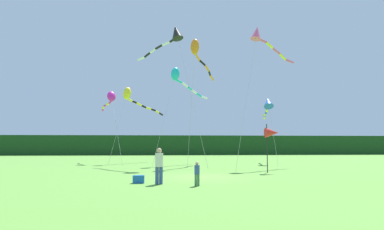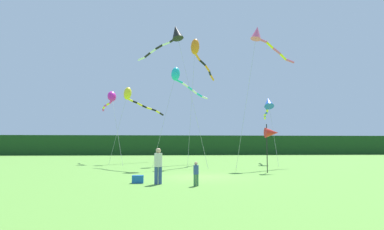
{
  "view_description": "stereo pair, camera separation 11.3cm",
  "coord_description": "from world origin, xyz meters",
  "px_view_note": "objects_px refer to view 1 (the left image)",
  "views": [
    {
      "loc": [
        -2.29,
        -19.93,
        1.86
      ],
      "look_at": [
        0.0,
        6.0,
        4.18
      ],
      "focal_mm": 31.58,
      "sensor_mm": 36.0,
      "label": 1
    },
    {
      "loc": [
        -2.18,
        -19.94,
        1.86
      ],
      "look_at": [
        0.0,
        6.0,
        4.18
      ],
      "focal_mm": 31.58,
      "sensor_mm": 36.0,
      "label": 2
    }
  ],
  "objects_px": {
    "kite_rainbow": "(260,37)",
    "kite_orange": "(197,52)",
    "kite_black": "(173,35)",
    "kite_cyan": "(178,77)",
    "kite_magenta": "(111,98)",
    "cooler_box": "(139,179)",
    "person_child": "(197,172)",
    "banner_flag_pole": "(272,133)",
    "kite_blue": "(268,104)",
    "person_adult": "(159,164)",
    "kite_yellow": "(132,97)"
  },
  "relations": [
    {
      "from": "kite_rainbow",
      "to": "kite_orange",
      "type": "xyz_separation_m",
      "value": [
        -5.36,
        2.34,
        -0.86
      ]
    },
    {
      "from": "kite_black",
      "to": "kite_cyan",
      "type": "distance_m",
      "value": 4.5
    },
    {
      "from": "kite_magenta",
      "to": "kite_orange",
      "type": "xyz_separation_m",
      "value": [
        8.72,
        -5.2,
        3.75
      ]
    },
    {
      "from": "cooler_box",
      "to": "kite_rainbow",
      "type": "height_order",
      "value": "kite_rainbow"
    },
    {
      "from": "person_child",
      "to": "banner_flag_pole",
      "type": "height_order",
      "value": "banner_flag_pole"
    },
    {
      "from": "kite_black",
      "to": "kite_orange",
      "type": "bearing_deg",
      "value": 24.51
    },
    {
      "from": "person_child",
      "to": "kite_orange",
      "type": "distance_m",
      "value": 18.34
    },
    {
      "from": "banner_flag_pole",
      "to": "kite_cyan",
      "type": "relative_size",
      "value": 0.34
    },
    {
      "from": "kite_magenta",
      "to": "kite_rainbow",
      "type": "xyz_separation_m",
      "value": [
        14.07,
        -7.54,
        4.61
      ]
    },
    {
      "from": "kite_cyan",
      "to": "kite_blue",
      "type": "xyz_separation_m",
      "value": [
        9.29,
        0.81,
        -2.47
      ]
    },
    {
      "from": "kite_black",
      "to": "kite_cyan",
      "type": "xyz_separation_m",
      "value": [
        0.6,
        3.09,
        -3.21
      ]
    },
    {
      "from": "person_adult",
      "to": "kite_blue",
      "type": "xyz_separation_m",
      "value": [
        10.97,
        17.33,
        5.16
      ]
    },
    {
      "from": "person_child",
      "to": "kite_magenta",
      "type": "xyz_separation_m",
      "value": [
        -7.09,
        20.52,
        6.22
      ]
    },
    {
      "from": "person_adult",
      "to": "cooler_box",
      "type": "distance_m",
      "value": 1.38
    },
    {
      "from": "person_adult",
      "to": "banner_flag_pole",
      "type": "height_order",
      "value": "banner_flag_pole"
    },
    {
      "from": "person_adult",
      "to": "kite_rainbow",
      "type": "relative_size",
      "value": 0.14
    },
    {
      "from": "person_adult",
      "to": "cooler_box",
      "type": "relative_size",
      "value": 3.11
    },
    {
      "from": "cooler_box",
      "to": "kite_blue",
      "type": "bearing_deg",
      "value": 54.49
    },
    {
      "from": "person_adult",
      "to": "kite_yellow",
      "type": "bearing_deg",
      "value": 99.08
    },
    {
      "from": "banner_flag_pole",
      "to": "kite_magenta",
      "type": "relative_size",
      "value": 0.43
    },
    {
      "from": "cooler_box",
      "to": "kite_black",
      "type": "distance_m",
      "value": 17.46
    },
    {
      "from": "person_adult",
      "to": "kite_cyan",
      "type": "bearing_deg",
      "value": 84.2
    },
    {
      "from": "person_adult",
      "to": "person_child",
      "type": "bearing_deg",
      "value": -25.85
    },
    {
      "from": "kite_yellow",
      "to": "kite_rainbow",
      "type": "height_order",
      "value": "kite_rainbow"
    },
    {
      "from": "banner_flag_pole",
      "to": "kite_cyan",
      "type": "xyz_separation_m",
      "value": [
        -5.91,
        10.4,
        5.91
      ]
    },
    {
      "from": "kite_rainbow",
      "to": "kite_black",
      "type": "bearing_deg",
      "value": 170.41
    },
    {
      "from": "person_child",
      "to": "kite_magenta",
      "type": "bearing_deg",
      "value": 109.06
    },
    {
      "from": "kite_magenta",
      "to": "kite_yellow",
      "type": "distance_m",
      "value": 2.24
    },
    {
      "from": "person_adult",
      "to": "kite_magenta",
      "type": "bearing_deg",
      "value": 105.21
    },
    {
      "from": "person_adult",
      "to": "person_child",
      "type": "relative_size",
      "value": 1.56
    },
    {
      "from": "kite_magenta",
      "to": "kite_orange",
      "type": "height_order",
      "value": "kite_orange"
    },
    {
      "from": "kite_magenta",
      "to": "kite_black",
      "type": "distance_m",
      "value": 10.25
    },
    {
      "from": "person_adult",
      "to": "kite_blue",
      "type": "distance_m",
      "value": 21.15
    },
    {
      "from": "person_child",
      "to": "kite_magenta",
      "type": "distance_m",
      "value": 22.58
    },
    {
      "from": "person_adult",
      "to": "kite_rainbow",
      "type": "distance_m",
      "value": 18.25
    },
    {
      "from": "person_adult",
      "to": "kite_orange",
      "type": "distance_m",
      "value": 17.7
    },
    {
      "from": "person_child",
      "to": "banner_flag_pole",
      "type": "relative_size",
      "value": 0.33
    },
    {
      "from": "person_adult",
      "to": "kite_orange",
      "type": "relative_size",
      "value": 0.15
    },
    {
      "from": "kite_magenta",
      "to": "kite_rainbow",
      "type": "relative_size",
      "value": 0.62
    },
    {
      "from": "cooler_box",
      "to": "banner_flag_pole",
      "type": "relative_size",
      "value": 0.17
    },
    {
      "from": "person_adult",
      "to": "kite_black",
      "type": "distance_m",
      "value": 17.29
    },
    {
      "from": "kite_yellow",
      "to": "banner_flag_pole",
      "type": "bearing_deg",
      "value": -51.33
    },
    {
      "from": "person_child",
      "to": "kite_orange",
      "type": "xyz_separation_m",
      "value": [
        1.63,
        15.31,
        9.97
      ]
    },
    {
      "from": "cooler_box",
      "to": "kite_yellow",
      "type": "distance_m",
      "value": 20.22
    },
    {
      "from": "person_adult",
      "to": "kite_yellow",
      "type": "relative_size",
      "value": 0.22
    },
    {
      "from": "banner_flag_pole",
      "to": "kite_yellow",
      "type": "bearing_deg",
      "value": 128.67
    },
    {
      "from": "banner_flag_pole",
      "to": "kite_orange",
      "type": "xyz_separation_m",
      "value": [
        -4.22,
        8.35,
        7.91
      ]
    },
    {
      "from": "kite_magenta",
      "to": "person_adult",
      "type": "bearing_deg",
      "value": -74.79
    },
    {
      "from": "kite_cyan",
      "to": "kite_yellow",
      "type": "height_order",
      "value": "kite_cyan"
    },
    {
      "from": "person_adult",
      "to": "person_child",
      "type": "distance_m",
      "value": 1.96
    }
  ]
}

